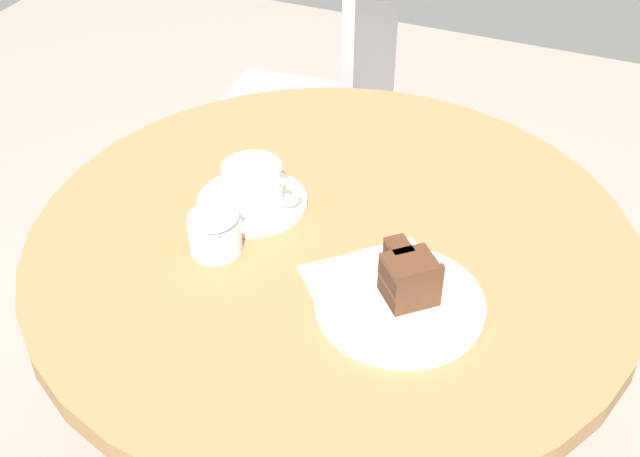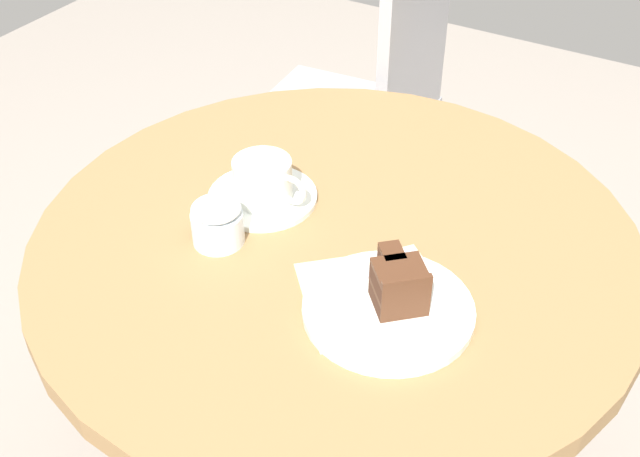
% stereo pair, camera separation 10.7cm
% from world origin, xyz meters
% --- Properties ---
extents(cafe_table, '(0.86, 0.86, 0.68)m').
position_xyz_m(cafe_table, '(0.00, 0.00, 0.58)').
color(cafe_table, olive).
rests_on(cafe_table, ground).
extents(saucer, '(0.16, 0.16, 0.01)m').
position_xyz_m(saucer, '(-0.14, 0.02, 0.69)').
color(saucer, silver).
rests_on(saucer, cafe_table).
extents(coffee_cup, '(0.12, 0.09, 0.06)m').
position_xyz_m(coffee_cup, '(-0.13, 0.01, 0.73)').
color(coffee_cup, silver).
rests_on(coffee_cup, saucer).
extents(teaspoon, '(0.02, 0.11, 0.00)m').
position_xyz_m(teaspoon, '(-0.18, 0.05, 0.70)').
color(teaspoon, silver).
rests_on(teaspoon, saucer).
extents(cake_plate, '(0.22, 0.22, 0.01)m').
position_xyz_m(cake_plate, '(0.13, -0.10, 0.69)').
color(cake_plate, silver).
rests_on(cake_plate, cafe_table).
extents(cake_slice, '(0.09, 0.09, 0.06)m').
position_xyz_m(cake_slice, '(0.14, -0.09, 0.73)').
color(cake_slice, '#422619').
rests_on(cake_slice, cake_plate).
extents(fork, '(0.07, 0.15, 0.00)m').
position_xyz_m(fork, '(0.10, -0.05, 0.70)').
color(fork, silver).
rests_on(fork, cake_plate).
extents(napkin, '(0.24, 0.24, 0.00)m').
position_xyz_m(napkin, '(0.11, -0.08, 0.69)').
color(napkin, beige).
rests_on(napkin, cafe_table).
extents(cafe_chair, '(0.41, 0.41, 0.85)m').
position_xyz_m(cafe_chair, '(-0.27, 0.62, 0.52)').
color(cafe_chair, '#9E9EA3').
rests_on(cafe_chair, ground).
extents(sugar_pot, '(0.07, 0.07, 0.07)m').
position_xyz_m(sugar_pot, '(-0.13, -0.09, 0.72)').
color(sugar_pot, silver).
rests_on(sugar_pot, cafe_table).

